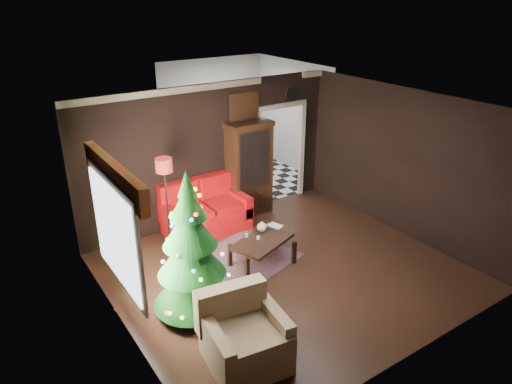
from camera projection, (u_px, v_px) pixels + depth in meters
floor at (286, 271)px, 8.03m from camera, size 5.50×5.50×0.00m
ceiling at (290, 109)px, 6.92m from camera, size 5.50×5.50×0.00m
wall_back at (211, 154)px, 9.38m from camera, size 5.50×0.00×5.50m
wall_front at (417, 268)px, 5.57m from camera, size 5.50×0.00×5.50m
wall_left at (118, 245)px, 6.07m from camera, size 0.00×5.50×5.50m
wall_right at (404, 163)px, 8.89m from camera, size 0.00×5.50×5.50m
doorway at (279, 155)px, 10.39m from camera, size 1.10×0.10×2.10m
left_window at (115, 234)px, 6.22m from camera, size 0.05×1.60×1.40m
valance at (114, 175)px, 5.94m from camera, size 0.12×2.10×0.35m
kitchen_floor at (243, 178)px, 11.95m from camera, size 3.00×3.00×0.00m
kitchen_window at (213, 101)px, 12.38m from camera, size 0.70×0.06×0.70m
rug at (237, 263)px, 8.28m from camera, size 2.32×1.93×0.01m
loveseat at (206, 208)px, 9.19m from camera, size 1.70×0.90×1.00m
curio_cabinet at (249, 171)px, 9.77m from camera, size 0.90×0.45×1.90m
floor_lamp at (167, 208)px, 8.42m from camera, size 0.41×0.41×1.86m
christmas_tree at (191, 250)px, 6.62m from camera, size 1.20×1.20×2.24m
armchair at (246, 334)px, 5.91m from camera, size 1.12×1.12×1.02m
coffee_table at (262, 252)px, 8.13m from camera, size 1.21×0.95×0.47m
teapot at (262, 227)px, 8.28m from camera, size 0.23×0.23×0.19m
cup_a at (258, 238)px, 8.06m from camera, size 0.07×0.07×0.05m
cup_b at (247, 235)px, 8.14m from camera, size 0.07×0.07×0.05m
book at (272, 222)px, 8.38m from camera, size 0.18×0.08×0.25m
wall_clock at (292, 94)px, 9.95m from camera, size 0.32×0.32×0.06m
painting at (244, 107)px, 9.39m from camera, size 0.62×0.05×0.52m
kitchen_counter at (219, 149)px, 12.68m from camera, size 1.80×0.60×0.90m
kitchen_table at (239, 170)px, 11.42m from camera, size 0.70×0.70×0.75m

